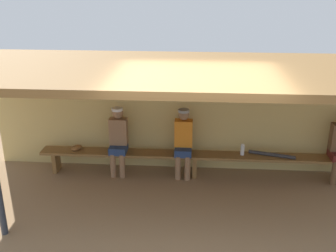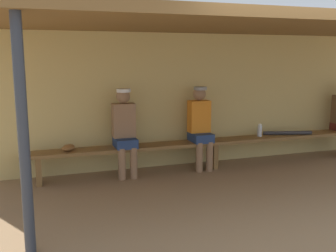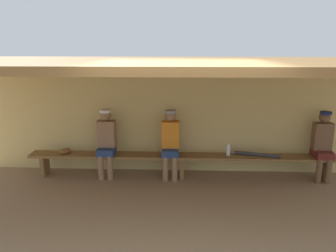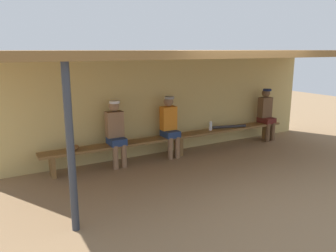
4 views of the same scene
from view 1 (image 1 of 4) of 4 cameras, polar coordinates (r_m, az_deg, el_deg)
name	(u,v)px [view 1 (image 1 of 4)]	position (r m, az deg, el deg)	size (l,w,h in m)	color
ground_plane	(193,220)	(6.61, 3.61, -13.22)	(24.00, 24.00, 0.00)	#8C6D4C
back_wall	(196,115)	(7.92, 3.98, 1.61)	(8.00, 0.20, 2.20)	tan
dugout_roof	(197,72)	(6.35, 4.15, 7.70)	(8.00, 2.80, 0.12)	brown
bench	(195,157)	(7.77, 3.82, -4.45)	(6.00, 0.36, 0.46)	brown
player_in_red	(183,140)	(7.63, 2.19, -1.95)	(0.34, 0.42, 1.34)	navy
player_in_white	(118,138)	(7.77, -7.08, -1.68)	(0.34, 0.42, 1.34)	navy
water_bottle_clear	(242,150)	(7.77, 10.52, -3.34)	(0.08, 0.08, 0.22)	silver
baseball_glove_dark_brown	(77,148)	(8.08, -12.85, -3.02)	(0.24, 0.17, 0.09)	brown
baseball_bat	(272,155)	(7.86, 14.52, -3.94)	(0.07, 0.07, 0.87)	#333338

